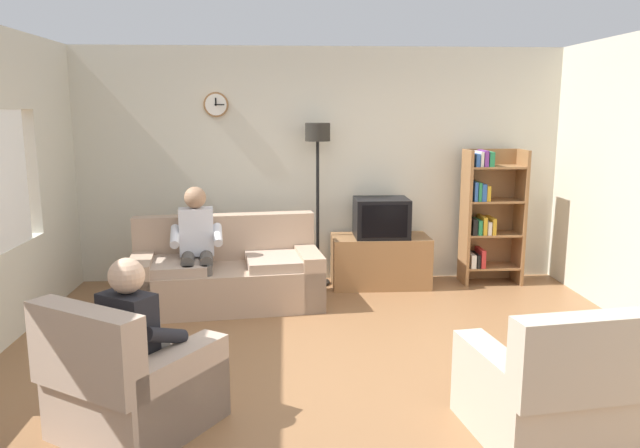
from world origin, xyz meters
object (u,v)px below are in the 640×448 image
object	(u,v)px
bookshelf	(488,214)
person_on_couch	(197,242)
floor_lamp	(318,159)
person_in_left_armchair	(141,335)
couch	(227,276)
armchair_near_window	(133,387)
armchair_near_bookshelf	(544,394)
tv	(381,218)
tv_stand	(380,261)

from	to	relation	value
bookshelf	person_on_couch	world-z (taller)	bookshelf
floor_lamp	person_in_left_armchair	world-z (taller)	floor_lamp
bookshelf	couch	bearing A→B (deg)	-166.82
armchair_near_window	person_in_left_armchair	bearing A→B (deg)	56.72
armchair_near_window	armchair_near_bookshelf	world-z (taller)	same
bookshelf	floor_lamp	size ratio (longest dim) A/B	0.84
person_on_couch	bookshelf	bearing A→B (deg)	13.90
tv	armchair_near_bookshelf	size ratio (longest dim) A/B	0.61
armchair_near_bookshelf	person_on_couch	world-z (taller)	person_on_couch
tv	armchair_near_window	xyz separation A→B (m)	(-2.05, -3.10, -0.51)
bookshelf	person_in_left_armchair	bearing A→B (deg)	-136.21
bookshelf	person_on_couch	bearing A→B (deg)	-166.10
couch	person_in_left_armchair	size ratio (longest dim) A/B	1.78
floor_lamp	armchair_near_bookshelf	size ratio (longest dim) A/B	1.88
couch	tv	world-z (taller)	tv
person_on_couch	armchair_near_window	bearing A→B (deg)	-91.89
armchair_near_window	person_on_couch	distance (m)	2.43
couch	floor_lamp	bearing A→B (deg)	36.28
person_in_left_armchair	bookshelf	bearing A→B (deg)	43.79
tv_stand	person_on_couch	xyz separation A→B (m)	(-1.97, -0.73, 0.41)
couch	person_on_couch	distance (m)	0.49
tv	floor_lamp	bearing A→B (deg)	170.16
bookshelf	floor_lamp	xyz separation A→B (m)	(-1.97, 0.03, 0.64)
floor_lamp	armchair_near_window	xyz separation A→B (m)	(-1.34, -3.22, -1.16)
tv_stand	floor_lamp	xyz separation A→B (m)	(-0.71, 0.10, 1.16)
floor_lamp	armchair_near_window	size ratio (longest dim) A/B	1.57
couch	armchair_near_window	size ratio (longest dim) A/B	1.70
armchair_near_bookshelf	person_in_left_armchair	bearing A→B (deg)	172.75
tv_stand	person_on_couch	bearing A→B (deg)	-159.76
couch	person_on_couch	xyz separation A→B (m)	(-0.28, -0.11, 0.39)
floor_lamp	tv	bearing A→B (deg)	-9.84
floor_lamp	armchair_near_window	world-z (taller)	floor_lamp
tv_stand	tv	bearing A→B (deg)	-90.00
floor_lamp	armchair_near_bookshelf	bearing A→B (deg)	-70.91
armchair_near_bookshelf	armchair_near_window	bearing A→B (deg)	174.56
bookshelf	floor_lamp	bearing A→B (deg)	179.22
armchair_near_window	person_on_couch	world-z (taller)	person_on_couch
tv_stand	floor_lamp	bearing A→B (deg)	172.08
bookshelf	person_in_left_armchair	xyz separation A→B (m)	(-3.25, -3.12, -0.21)
armchair_near_window	person_in_left_armchair	world-z (taller)	person_in_left_armchair
couch	tv	bearing A→B (deg)	19.35
couch	tv_stand	distance (m)	1.80
bookshelf	person_on_couch	distance (m)	3.32
person_on_couch	tv_stand	bearing A→B (deg)	20.24
armchair_near_window	armchair_near_bookshelf	bearing A→B (deg)	-5.44
floor_lamp	armchair_near_bookshelf	world-z (taller)	floor_lamp
floor_lamp	person_on_couch	distance (m)	1.68
floor_lamp	bookshelf	bearing A→B (deg)	-0.78
person_in_left_armchair	floor_lamp	bearing A→B (deg)	67.75
couch	bookshelf	distance (m)	3.06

